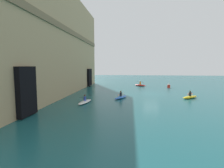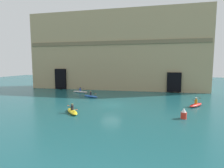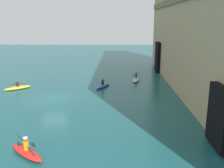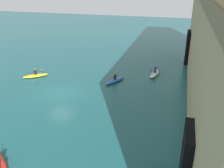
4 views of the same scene
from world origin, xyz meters
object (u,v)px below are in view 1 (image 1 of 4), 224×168
object	(u,v)px
kayak_blue	(121,97)
marker_buoy	(169,86)
kayak_yellow	(190,97)
kayak_red	(140,85)
kayak_white	(85,102)

from	to	relation	value
kayak_blue	marker_buoy	xyz separation A→B (m)	(13.26, -9.46, 0.29)
kayak_yellow	marker_buoy	distance (m)	12.11
marker_buoy	kayak_red	bearing A→B (deg)	66.17
kayak_blue	kayak_red	bearing A→B (deg)	13.26
kayak_blue	kayak_yellow	distance (m)	9.97
kayak_blue	kayak_yellow	world-z (taller)	kayak_yellow
kayak_red	kayak_yellow	distance (m)	15.99
kayak_white	kayak_yellow	bearing A→B (deg)	-61.29
marker_buoy	kayak_white	bearing A→B (deg)	140.85
marker_buoy	kayak_yellow	bearing A→B (deg)	-177.94
kayak_yellow	kayak_white	bearing A→B (deg)	159.28
kayak_blue	marker_buoy	distance (m)	16.30
kayak_blue	kayak_white	bearing A→B (deg)	156.26
kayak_white	kayak_red	distance (m)	21.02
kayak_red	kayak_yellow	bearing A→B (deg)	152.57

